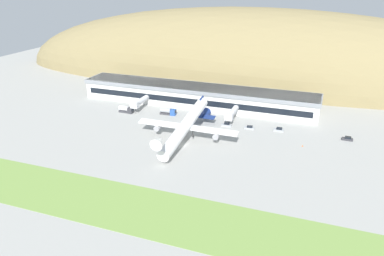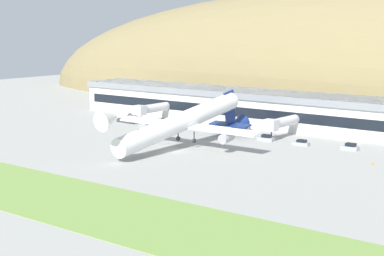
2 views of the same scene
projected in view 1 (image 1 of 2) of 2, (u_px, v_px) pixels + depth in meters
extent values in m
plane|color=#9E9E99|center=(184.00, 145.00, 142.33)|extent=(395.88, 395.88, 0.00)
cube|color=#759947|center=(128.00, 207.00, 104.58)|extent=(356.29, 21.64, 0.08)
ellipsoid|color=olive|center=(252.00, 79.00, 232.91)|extent=(327.00, 78.43, 86.02)
cube|color=white|center=(196.00, 96.00, 184.28)|extent=(116.39, 15.59, 9.87)
cube|color=gray|center=(196.00, 88.00, 182.75)|extent=(117.59, 16.79, 1.78)
cube|color=black|center=(191.00, 101.00, 177.65)|extent=(111.73, 0.16, 2.76)
cylinder|color=silver|center=(141.00, 101.00, 179.81)|extent=(2.60, 12.56, 2.60)
cube|color=silver|center=(135.00, 105.00, 174.35)|extent=(3.38, 2.86, 2.86)
cylinder|color=slate|center=(136.00, 109.00, 175.54)|extent=(0.36, 0.36, 4.00)
cylinder|color=silver|center=(233.00, 112.00, 165.29)|extent=(2.60, 12.81, 2.60)
cube|color=silver|center=(229.00, 117.00, 159.72)|extent=(3.38, 2.86, 2.86)
cylinder|color=slate|center=(229.00, 121.00, 160.92)|extent=(0.36, 0.36, 4.00)
cylinder|color=white|center=(185.00, 126.00, 143.61)|extent=(4.47, 42.85, 10.74)
cone|color=white|center=(159.00, 142.00, 121.83)|extent=(4.38, 5.51, 5.06)
cone|color=navy|center=(204.00, 115.00, 165.80)|extent=(4.38, 6.39, 5.19)
cube|color=navy|center=(202.00, 107.00, 160.86)|extent=(0.50, 5.29, 9.35)
cube|color=navy|center=(202.00, 116.00, 162.74)|extent=(11.61, 3.15, 0.82)
cube|color=white|center=(187.00, 127.00, 145.86)|extent=(40.83, 3.63, 0.98)
cylinder|color=#9E9EA3|center=(158.00, 127.00, 149.85)|extent=(2.30, 3.90, 2.81)
cylinder|color=#9E9EA3|center=(217.00, 135.00, 142.06)|extent=(2.30, 3.90, 2.81)
cylinder|color=#2D2D2D|center=(181.00, 132.00, 147.52)|extent=(0.28, 0.28, 2.20)
cylinder|color=#2D2D2D|center=(181.00, 134.00, 147.94)|extent=(0.45, 1.10, 1.10)
cylinder|color=#2D2D2D|center=(193.00, 133.00, 145.96)|extent=(0.28, 0.28, 2.20)
cylinder|color=#2D2D2D|center=(193.00, 136.00, 146.38)|extent=(0.45, 1.10, 1.10)
cylinder|color=#2D2D2D|center=(170.00, 143.00, 131.08)|extent=(0.22, 0.22, 1.98)
cylinder|color=#2D2D2D|center=(170.00, 146.00, 131.45)|extent=(0.30, 0.82, 0.82)
cube|color=#999EA3|center=(249.00, 128.00, 157.41)|extent=(4.30, 2.15, 0.78)
cube|color=black|center=(250.00, 127.00, 157.09)|extent=(2.41, 1.71, 0.64)
cube|color=#999EA3|center=(226.00, 125.00, 160.13)|extent=(4.34, 2.03, 0.93)
cube|color=black|center=(227.00, 124.00, 159.75)|extent=(2.42, 1.64, 0.76)
cube|color=#333338|center=(347.00, 139.00, 146.66)|extent=(4.12, 1.75, 0.85)
cube|color=black|center=(348.00, 137.00, 146.30)|extent=(2.27, 1.49, 0.69)
cube|color=#999EA3|center=(279.00, 130.00, 155.00)|extent=(4.14, 1.85, 0.93)
cube|color=black|center=(279.00, 128.00, 154.62)|extent=(2.28, 1.56, 0.76)
cube|color=#264C99|center=(173.00, 112.00, 172.59)|extent=(2.49, 2.42, 2.78)
cube|color=black|center=(176.00, 112.00, 172.07)|extent=(0.18, 1.96, 1.22)
cube|color=#38383D|center=(166.00, 113.00, 173.97)|extent=(5.15, 2.32, 0.90)
cylinder|color=#999EA3|center=(166.00, 110.00, 173.38)|extent=(4.91, 2.42, 2.19)
cube|color=#333338|center=(131.00, 111.00, 175.14)|extent=(2.27, 2.42, 2.58)
cube|color=black|center=(133.00, 110.00, 174.58)|extent=(0.12, 2.02, 1.13)
cube|color=#38383D|center=(124.00, 111.00, 176.63)|extent=(4.78, 2.23, 0.90)
cylinder|color=silver|center=(124.00, 108.00, 176.03)|extent=(4.54, 2.34, 2.25)
cube|color=orange|center=(302.00, 146.00, 141.57)|extent=(0.52, 0.52, 0.03)
cone|color=orange|center=(302.00, 146.00, 141.46)|extent=(0.40, 0.40, 0.55)
cube|color=orange|center=(141.00, 123.00, 163.59)|extent=(0.52, 0.52, 0.03)
cone|color=orange|center=(141.00, 123.00, 163.48)|extent=(0.40, 0.40, 0.55)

